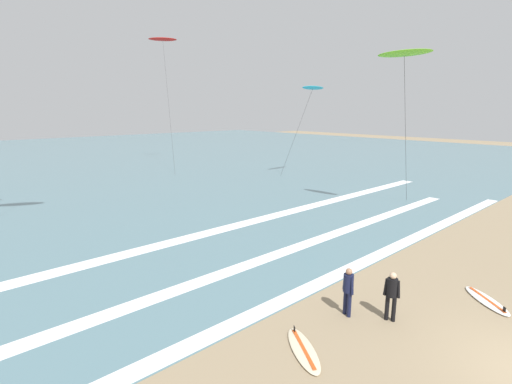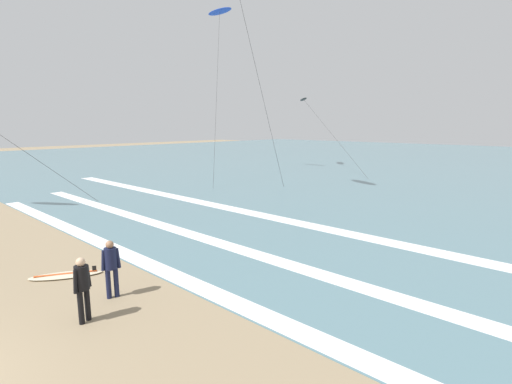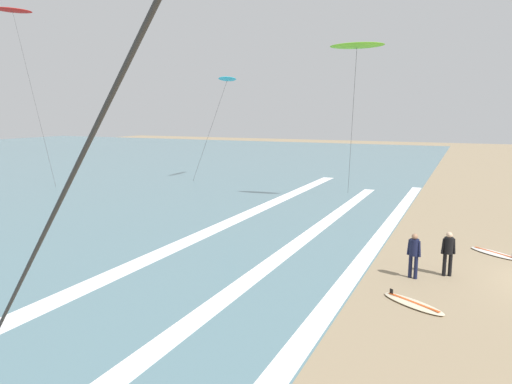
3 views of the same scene
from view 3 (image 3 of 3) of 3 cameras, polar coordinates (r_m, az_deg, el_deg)
The scene contains 10 objects.
wave_foam_shoreline at distance 20.14m, azimuth 13.48°, elevation -7.13°, with size 37.56×0.68×0.01m, color white.
wave_foam_mid_break at distance 19.01m, azimuth 2.79°, elevation -7.88°, with size 36.86×0.75×0.01m, color white.
wave_foam_outer_break at distance 20.84m, azimuth -9.47°, elevation -6.43°, with size 47.72×0.93×0.01m, color white.
surfer_background_far at distance 17.99m, azimuth 22.23°, elevation -6.48°, with size 0.32×0.51×1.60m.
surfer_left_near at distance 17.34m, azimuth 18.55°, elevation -6.85°, with size 0.32×0.51×1.60m.
surfboard_left_pile at distance 21.68m, azimuth 26.85°, elevation -6.63°, with size 1.75×2.03×0.25m.
surfboard_right_spare at distance 15.30m, azimuth 18.47°, elevation -12.67°, with size 1.58×2.11×0.25m.
kite_lime_high_right at distance 29.53m, azimuth 12.11°, elevation 16.84°, with size 5.24×3.25×9.82m.
kite_red_far_left at distance 47.98m, azimuth -27.36°, elevation 18.83°, with size 5.10×8.69×14.60m.
kite_cyan_far_right at distance 40.02m, azimuth -3.47°, elevation 13.44°, with size 3.24×3.13×8.67m.
Camera 3 is at (-17.71, 3.22, 5.71)m, focal length 33.08 mm.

